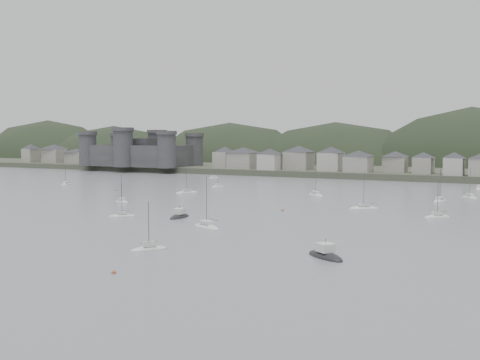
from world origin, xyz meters
The scene contains 10 objects.
ground centered at (0.00, 0.00, 0.00)m, with size 900.00×900.00×0.00m, color slate.
far_shore_land centered at (0.00, 295.00, 1.50)m, with size 900.00×250.00×3.00m, color #383D2D.
forested_ridge centered at (4.83, 269.40, -11.28)m, with size 851.55×103.94×102.57m.
castle centered at (-120.00, 179.80, 10.96)m, with size 66.00×43.00×20.00m.
waterfront_town centered at (50.59, 183.34, 8.66)m, with size 451.48×28.46×12.92m.
sailboat_lead centered at (65.78, 145.71, 0.17)m, with size 4.05×9.26×12.25m.
moored_fleet centered at (0.39, 55.17, 0.18)m, with size 254.92×162.04×12.70m.
motor_launch_near centered at (52.85, 3.88, 0.29)m, with size 8.79×7.60×4.05m.
motor_launch_far centered at (6.21, 30.87, 0.29)m, with size 3.48×8.24×3.92m.
mooring_buoys centered at (2.13, 55.88, 0.15)m, with size 157.06×134.11×0.70m.
Camera 1 is at (82.13, -82.66, 19.72)m, focal length 41.78 mm.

